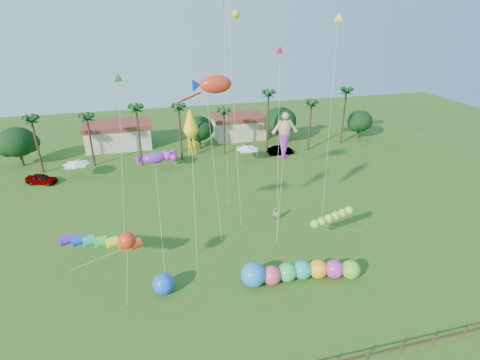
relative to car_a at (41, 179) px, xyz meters
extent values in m
plane|color=#285116|center=(25.27, -35.33, -0.79)|extent=(160.00, 160.00, 0.00)
cylinder|color=#3A2819|center=(-0.73, 4.67, 3.71)|extent=(0.36, 0.36, 9.00)
cylinder|color=#3A2819|center=(7.27, 5.67, 3.46)|extent=(0.36, 0.36, 8.50)
cylinder|color=#3A2819|center=(15.27, 3.67, 4.21)|extent=(0.36, 0.36, 10.00)
cylinder|color=#3A2819|center=(22.27, 4.67, 3.96)|extent=(0.36, 0.36, 9.50)
cylinder|color=#3A2819|center=(30.27, 5.67, 3.21)|extent=(0.36, 0.36, 8.00)
cylinder|color=#3A2819|center=(38.27, 4.67, 4.71)|extent=(0.36, 0.36, 11.00)
cylinder|color=#3A2819|center=(46.27, 3.67, 3.71)|extent=(0.36, 0.36, 9.00)
cylinder|color=#3A2819|center=(54.27, 5.67, 4.46)|extent=(0.36, 0.36, 10.50)
sphere|color=#113814|center=(-4.73, 8.67, 3.55)|extent=(5.88, 5.88, 5.88)
sphere|color=#113814|center=(26.27, 9.67, 3.24)|extent=(5.46, 5.46, 5.46)
sphere|color=#113814|center=(42.27, 8.67, 3.86)|extent=(6.30, 6.30, 6.30)
sphere|color=#113814|center=(59.27, 7.67, 2.93)|extent=(5.04, 5.04, 5.04)
cube|color=beige|center=(11.27, 14.67, 1.21)|extent=(12.00, 7.00, 4.00)
cube|color=beige|center=(35.27, 14.67, 1.21)|extent=(10.00, 7.00, 4.00)
pyramid|color=white|center=(5.27, 0.67, 1.96)|extent=(3.00, 3.00, 0.60)
pyramid|color=blue|center=(19.27, 1.67, 1.96)|extent=(3.00, 3.00, 0.60)
pyramid|color=white|center=(33.27, 0.67, 1.96)|extent=(3.00, 3.00, 0.60)
cube|color=brown|center=(31.27, -41.33, -0.29)|extent=(0.12, 0.12, 1.00)
cube|color=brown|center=(34.27, -41.33, -0.29)|extent=(0.12, 0.12, 1.00)
cube|color=brown|center=(37.27, -41.33, -0.29)|extent=(0.12, 0.12, 1.00)
cube|color=brown|center=(40.27, -41.33, -0.29)|extent=(0.12, 0.12, 1.00)
imported|color=#4C4C54|center=(0.00, 0.00, 0.00)|extent=(4.99, 3.34, 1.58)
imported|color=#4C4C54|center=(40.34, 2.82, -0.02)|extent=(4.73, 1.85, 1.53)
imported|color=#AA9A8D|center=(31.43, -19.69, 0.12)|extent=(1.03, 1.10, 1.81)
sphere|color=#EA3D70|center=(27.03, -30.95, 0.18)|extent=(1.94, 1.94, 1.94)
sphere|color=#2EC558|center=(28.66, -30.87, 0.18)|extent=(1.94, 1.94, 1.94)
sphere|color=#17A7A2|center=(30.28, -30.93, 0.18)|extent=(1.94, 1.94, 1.94)
sphere|color=#FFAA1A|center=(31.88, -31.18, 0.18)|extent=(1.94, 1.94, 1.94)
sphere|color=#C02DAE|center=(33.45, -31.60, 0.18)|extent=(1.94, 1.94, 1.94)
sphere|color=#61CD2D|center=(35.02, -32.09, 0.18)|extent=(1.94, 1.94, 1.94)
sphere|color=#187DDE|center=(25.21, -30.73, 0.45)|extent=(2.76, 2.76, 2.47)
sphere|color=blue|center=(16.63, -29.60, 0.24)|extent=(2.06, 2.06, 2.06)
cylinder|color=red|center=(12.31, -25.10, 2.21)|extent=(7.96, 2.44, 1.07)
cylinder|color=silver|center=(10.68, -24.56, 0.71)|extent=(7.22, 1.12, 3.02)
cylinder|color=brown|center=(7.08, -24.01, -0.71)|extent=(0.08, 0.08, 0.16)
ellipsoid|color=#8EDE31|center=(33.83, -25.85, 1.98)|extent=(5.59, 2.39, 1.20)
cylinder|color=silver|center=(37.49, -25.34, 0.60)|extent=(7.34, 1.03, 2.79)
cylinder|color=brown|center=(41.16, -24.84, -0.71)|extent=(0.08, 0.08, 0.16)
sphere|color=red|center=(13.90, -29.03, 5.21)|extent=(1.72, 1.72, 1.55)
cylinder|color=silver|center=(13.53, -29.92, 2.21)|extent=(0.78, 1.82, 6.01)
cylinder|color=brown|center=(13.15, -30.82, -0.71)|extent=(0.08, 0.08, 0.16)
cylinder|color=silver|center=(30.59, -23.02, 4.87)|extent=(1.90, 3.94, 11.33)
cylinder|color=brown|center=(29.66, -24.97, -0.71)|extent=(0.08, 0.08, 0.16)
ellipsoid|color=red|center=(24.38, -18.33, 16.59)|extent=(5.48, 2.84, 2.18)
cylinder|color=silver|center=(24.07, -20.48, 7.90)|extent=(0.64, 4.32, 17.38)
cylinder|color=brown|center=(23.77, -22.62, -0.71)|extent=(0.08, 0.08, 0.16)
cylinder|color=silver|center=(26.75, -16.97, 12.71)|extent=(0.10, 6.89, 27.01)
cylinder|color=brown|center=(26.71, -20.40, -0.71)|extent=(0.08, 0.08, 0.16)
cone|color=yellow|center=(20.68, -24.50, 13.49)|extent=(1.81, 1.81, 4.20)
cylinder|color=silver|center=(20.35, -26.50, 6.35)|extent=(0.67, 4.04, 14.29)
cylinder|color=brown|center=(20.03, -28.51, -0.71)|extent=(0.08, 0.08, 0.16)
ellipsoid|color=purple|center=(17.07, -22.62, 10.38)|extent=(4.63, 3.73, 1.58)
cylinder|color=silver|center=(16.97, -25.07, 4.80)|extent=(0.21, 4.92, 11.18)
cylinder|color=brown|center=(16.88, -27.51, -0.71)|extent=(0.08, 0.08, 0.16)
cone|color=#FF1C29|center=(31.37, -18.86, 19.89)|extent=(1.08, 0.46, 1.06)
cylinder|color=silver|center=(30.88, -21.03, 9.55)|extent=(1.01, 4.37, 20.68)
cylinder|color=brown|center=(30.38, -23.20, -0.71)|extent=(0.08, 0.08, 0.16)
cone|color=yellow|center=(38.74, -17.31, 23.05)|extent=(1.14, 0.85, 1.20)
cylinder|color=silver|center=(37.92, -19.36, 11.13)|extent=(1.68, 4.12, 23.84)
cylinder|color=brown|center=(37.09, -21.40, -0.71)|extent=(0.08, 0.08, 0.16)
cone|color=#3ADD34|center=(14.41, -18.67, 17.65)|extent=(1.14, 0.86, 1.20)
cylinder|color=silver|center=(13.66, -21.12, 8.43)|extent=(1.53, 4.94, 18.45)
cylinder|color=brown|center=(12.91, -23.57, -0.71)|extent=(0.08, 0.08, 0.16)
cylinder|color=silver|center=(26.62, -13.18, 12.46)|extent=(0.50, 3.09, 26.49)
cylinder|color=brown|center=(26.38, -14.70, -0.71)|extent=(0.08, 0.08, 0.16)
camera|label=1|loc=(16.64, -58.67, 24.10)|focal=28.00mm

